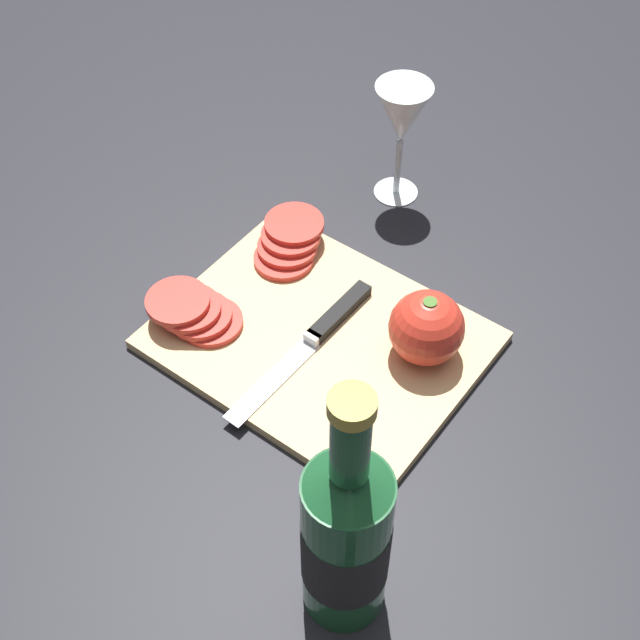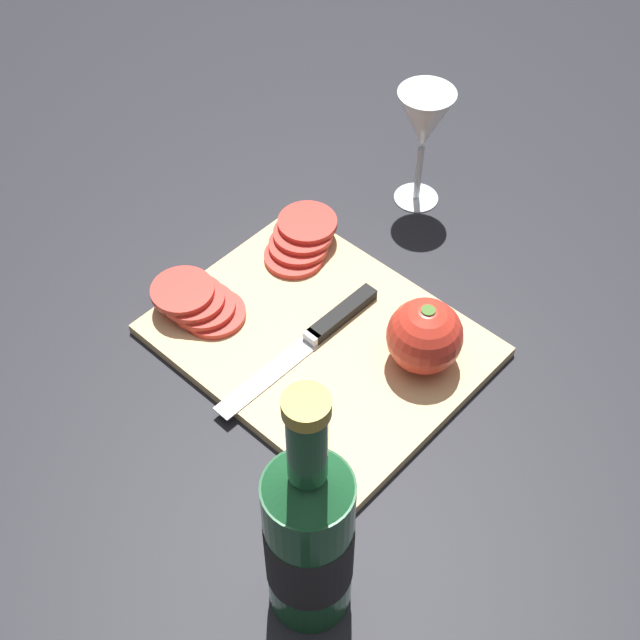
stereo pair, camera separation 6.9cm
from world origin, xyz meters
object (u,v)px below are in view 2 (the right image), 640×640
(wine_bottle, at_px, (309,538))
(whole_tomato, at_px, (425,336))
(tomato_slice_stack_far, at_px, (198,302))
(knife, at_px, (327,327))
(wine_glass, at_px, (424,125))
(tomato_slice_stack_near, at_px, (301,240))

(wine_bottle, height_order, whole_tomato, wine_bottle)
(wine_bottle, xyz_separation_m, whole_tomato, (0.09, -0.29, -0.06))
(whole_tomato, height_order, tomato_slice_stack_far, whole_tomato)
(whole_tomato, relative_size, knife, 0.35)
(wine_glass, distance_m, whole_tomato, 0.30)
(wine_bottle, relative_size, knife, 1.28)
(whole_tomato, height_order, tomato_slice_stack_near, whole_tomato)
(wine_glass, relative_size, tomato_slice_stack_far, 1.52)
(wine_bottle, distance_m, tomato_slice_stack_near, 0.46)
(knife, bearing_deg, wine_glass, -162.66)
(wine_glass, relative_size, whole_tomato, 1.96)
(tomato_slice_stack_near, distance_m, tomato_slice_stack_far, 0.16)
(wine_bottle, height_order, tomato_slice_stack_near, wine_bottle)
(knife, relative_size, tomato_slice_stack_far, 2.20)
(knife, bearing_deg, tomato_slice_stack_far, -56.82)
(wine_glass, height_order, knife, wine_glass)
(wine_glass, bearing_deg, tomato_slice_stack_far, 80.98)
(whole_tomato, xyz_separation_m, tomato_slice_stack_far, (0.24, 0.12, -0.03))
(whole_tomato, xyz_separation_m, knife, (0.11, 0.04, -0.04))
(wine_bottle, relative_size, whole_tomato, 3.63)
(wine_glass, xyz_separation_m, knife, (-0.08, 0.27, -0.10))
(wine_glass, xyz_separation_m, tomato_slice_stack_near, (0.04, 0.19, -0.09))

